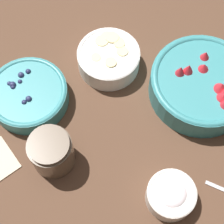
% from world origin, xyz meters
% --- Properties ---
extents(ground_plane, '(4.00, 4.00, 0.00)m').
position_xyz_m(ground_plane, '(0.00, 0.00, 0.00)').
color(ground_plane, '#4C3323').
extents(bowl_strawberries, '(0.24, 0.24, 0.09)m').
position_xyz_m(bowl_strawberries, '(0.23, 0.01, 0.04)').
color(bowl_strawberries, teal).
rests_on(bowl_strawberries, ground_plane).
extents(bowl_blueberries, '(0.18, 0.18, 0.05)m').
position_xyz_m(bowl_blueberries, '(-0.16, 0.12, 0.03)').
color(bowl_blueberries, teal).
rests_on(bowl_blueberries, ground_plane).
extents(bowl_bananas, '(0.15, 0.15, 0.06)m').
position_xyz_m(bowl_bananas, '(0.05, 0.15, 0.03)').
color(bowl_bananas, white).
rests_on(bowl_bananas, ground_plane).
extents(bowl_cream, '(0.10, 0.10, 0.06)m').
position_xyz_m(bowl_cream, '(0.07, -0.20, 0.03)').
color(bowl_cream, silver).
rests_on(bowl_cream, ground_plane).
extents(jar_chocolate, '(0.09, 0.09, 0.09)m').
position_xyz_m(jar_chocolate, '(-0.14, -0.04, 0.04)').
color(jar_chocolate, brown).
rests_on(jar_chocolate, ground_plane).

